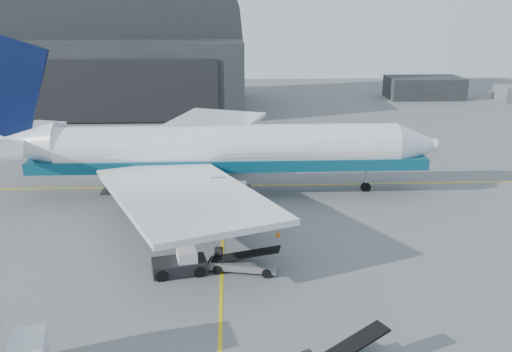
{
  "coord_description": "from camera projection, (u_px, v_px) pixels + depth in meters",
  "views": [
    {
      "loc": [
        0.75,
        -35.76,
        18.62
      ],
      "look_at": [
        2.8,
        9.02,
        4.5
      ],
      "focal_mm": 40.0,
      "sensor_mm": 36.0,
      "label": 1
    }
  ],
  "objects": [
    {
      "name": "ground",
      "position": [
        222.0,
        277.0,
        39.64
      ],
      "size": [
        200.0,
        200.0,
        0.0
      ],
      "primitive_type": "plane",
      "color": "#565659",
      "rests_on": "ground"
    },
    {
      "name": "taxi_lines",
      "position": [
        223.0,
        212.0,
        51.7
      ],
      "size": [
        80.0,
        42.12,
        0.02
      ],
      "color": "gold",
      "rests_on": "ground"
    },
    {
      "name": "hangar",
      "position": [
        97.0,
        52.0,
        97.69
      ],
      "size": [
        50.0,
        28.3,
        28.0
      ],
      "color": "black",
      "rests_on": "ground"
    },
    {
      "name": "distant_bldg_a",
      "position": [
        423.0,
        98.0,
        109.9
      ],
      "size": [
        14.0,
        8.0,
        4.0
      ],
      "primitive_type": "cube",
      "color": "black",
      "rests_on": "ground"
    },
    {
      "name": "airliner",
      "position": [
        210.0,
        150.0,
        55.11
      ],
      "size": [
        45.45,
        44.07,
        15.95
      ],
      "color": "white",
      "rests_on": "ground"
    },
    {
      "name": "pushback_tug",
      "position": [
        181.0,
        264.0,
        40.11
      ],
      "size": [
        4.11,
        2.86,
        1.74
      ],
      "rotation": [
        0.0,
        0.0,
        0.2
      ],
      "color": "black",
      "rests_on": "ground"
    },
    {
      "name": "belt_loader_b",
      "position": [
        243.0,
        263.0,
        40.39
      ],
      "size": [
        5.21,
        2.61,
        1.95
      ],
      "rotation": [
        0.0,
        0.0,
        -0.21
      ],
      "color": "slate",
      "rests_on": "ground"
    },
    {
      "name": "traffic_cone",
      "position": [
        278.0,
        233.0,
        46.33
      ],
      "size": [
        0.39,
        0.39,
        0.56
      ],
      "color": "#E25907",
      "rests_on": "ground"
    }
  ]
}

